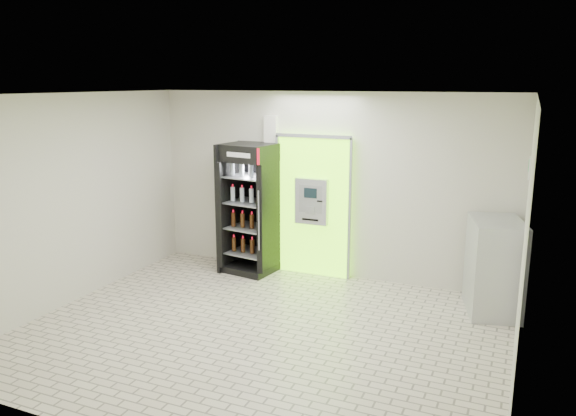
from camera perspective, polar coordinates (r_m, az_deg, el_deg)
The scene contains 7 objects.
ground at distance 7.39m, azimuth -2.76°, elevation -12.52°, with size 6.00×6.00×0.00m, color beige.
room_shell at distance 6.81m, azimuth -2.93°, elevation 1.64°, with size 6.00×6.00×6.00m.
atm_assembly at distance 9.20m, azimuth 2.63°, elevation 0.30°, with size 1.30×0.24×2.33m.
pillar at distance 9.50m, azimuth -1.69°, elevation 1.51°, with size 0.22×0.11×2.60m.
beverage_cooler at distance 9.38m, azimuth -3.83°, elevation -0.29°, with size 0.91×0.85×2.16m.
steel_cabinet at distance 8.28m, azimuth 20.21°, elevation -5.59°, with size 0.89×1.11×1.31m.
exit_sign at distance 7.46m, azimuth 23.33°, elevation 3.78°, with size 0.02×0.22×0.26m.
Camera 1 is at (2.96, -5.99, 3.15)m, focal length 35.00 mm.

